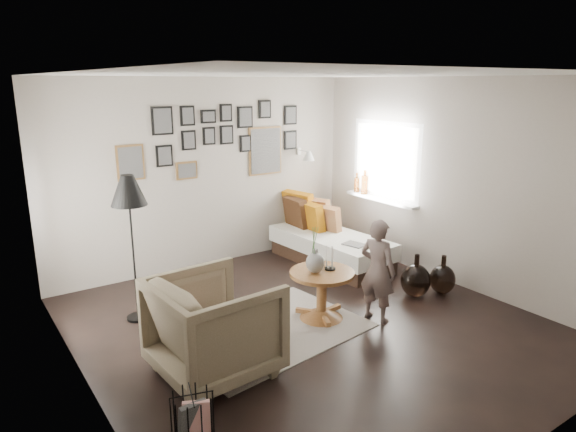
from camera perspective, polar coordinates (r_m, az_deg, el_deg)
ground at (r=5.63m, az=2.54°, el=-12.05°), size 4.80×4.80×0.00m
wall_back at (r=7.19m, az=-9.02°, el=4.64°), size 4.50×0.00×4.50m
wall_front at (r=3.67m, az=26.28°, el=-6.55°), size 4.50×0.00×4.50m
wall_left at (r=4.25m, az=-22.20°, el=-3.28°), size 0.00×4.80×4.80m
wall_right at (r=6.76m, az=18.07°, el=3.46°), size 0.00×4.80×4.80m
ceiling at (r=5.03m, az=2.88°, el=15.44°), size 4.80×4.80×0.00m
door_left at (r=5.46m, az=-24.67°, el=-2.45°), size 0.00×2.14×2.14m
window_right at (r=7.64m, az=9.54°, el=2.40°), size 0.15×1.32×1.30m
gallery_wall at (r=7.24m, az=-7.04°, el=8.32°), size 2.74×0.03×1.08m
wall_sconce at (r=7.74m, az=2.24°, el=6.74°), size 0.18×0.36×0.16m
rug at (r=5.51m, az=-2.28°, el=-12.64°), size 2.13×1.61×0.01m
pedestal_table at (r=5.68m, az=3.75°, el=-8.97°), size 0.70×0.70×0.55m
vase at (r=5.48m, az=3.04°, el=-4.78°), size 0.20×0.20×0.50m
candles at (r=5.59m, az=4.71°, el=-4.72°), size 0.12×0.12×0.26m
daybed at (r=7.43m, az=4.35°, el=-2.90°), size 0.94×1.99×0.93m
magazine_on_daybed at (r=6.89m, az=7.41°, el=-3.15°), size 0.27×0.33×0.02m
armchair at (r=4.65m, az=-8.19°, el=-12.05°), size 1.05×1.02×0.90m
armchair_cushion at (r=4.69m, az=-8.15°, el=-11.43°), size 0.42×0.43×0.19m
floor_lamp at (r=5.57m, az=-17.28°, el=2.15°), size 0.38×0.38×1.61m
magazine_basket at (r=4.03m, az=-10.52°, el=-21.19°), size 0.38×0.38×0.38m
demijohn_large at (r=6.43m, az=13.98°, el=-6.96°), size 0.36×0.36×0.54m
demijohn_small at (r=6.62m, az=16.78°, el=-6.73°), size 0.32×0.32×0.49m
child at (r=5.61m, az=9.92°, el=-6.00°), size 0.38×0.47×1.14m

